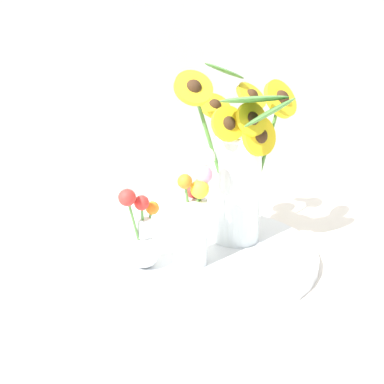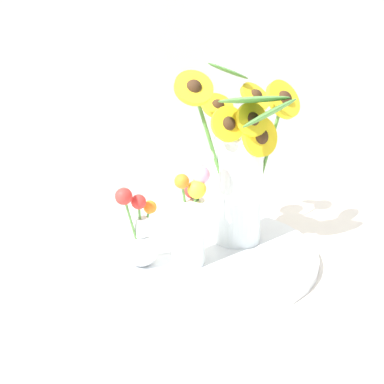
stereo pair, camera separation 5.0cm
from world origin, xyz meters
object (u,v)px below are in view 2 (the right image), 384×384
object	(u,v)px
serving_tray	(192,251)
vase_bulb_right	(140,239)
vase_small_center	(190,218)
mason_jar_sunflowers	(241,168)

from	to	relation	value
serving_tray	vase_bulb_right	distance (m)	0.14
vase_small_center	vase_bulb_right	distance (m)	0.10
mason_jar_sunflowers	vase_bulb_right	distance (m)	0.25
vase_small_center	vase_bulb_right	world-z (taller)	vase_small_center
serving_tray	vase_bulb_right	size ratio (longest dim) A/B	3.15
mason_jar_sunflowers	vase_bulb_right	bearing A→B (deg)	-178.04
serving_tray	mason_jar_sunflowers	size ratio (longest dim) A/B	1.39
vase_bulb_right	vase_small_center	bearing A→B (deg)	-20.78
mason_jar_sunflowers	vase_small_center	bearing A→B (deg)	-163.65
serving_tray	vase_small_center	size ratio (longest dim) A/B	2.34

